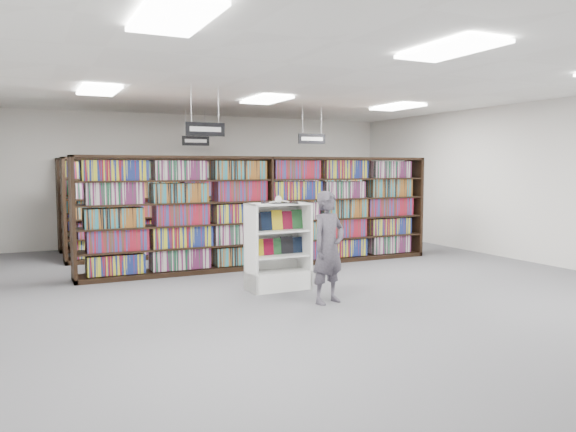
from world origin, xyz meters
name	(u,v)px	position (x,y,z in m)	size (l,w,h in m)	color
floor	(316,286)	(0.00, 0.00, 0.00)	(12.00, 12.00, 0.00)	#545459
ceiling	(317,83)	(0.00, 0.00, 3.20)	(10.00, 12.00, 0.10)	white
wall_back	(204,179)	(0.00, 6.00, 1.60)	(10.00, 0.10, 3.20)	silver
wall_right	(541,183)	(5.00, 0.00, 1.60)	(0.10, 12.00, 3.20)	silver
bookshelf_row_near	(267,212)	(0.00, 2.00, 1.05)	(7.00, 0.60, 2.10)	black
bookshelf_row_mid	(231,205)	(0.00, 4.00, 1.05)	(7.00, 0.60, 2.10)	black
bookshelf_row_far	(208,201)	(0.00, 5.70, 1.05)	(7.00, 0.60, 2.10)	black
aisle_sign_left	(205,128)	(-1.50, 1.00, 2.53)	(0.65, 0.02, 0.80)	#B2B2B7
aisle_sign_right	(312,138)	(1.50, 3.00, 2.53)	(0.65, 0.02, 0.80)	#B2B2B7
aisle_sign_center	(196,140)	(-0.50, 5.00, 2.53)	(0.65, 0.02, 0.80)	#B2B2B7
troffer_front_left	(173,17)	(-3.00, -3.00, 3.16)	(0.60, 1.20, 0.04)	white
troffer_front_center	(450,49)	(0.00, -3.00, 3.16)	(0.60, 1.20, 0.04)	white
troffer_back_left	(99,90)	(-3.00, 2.00, 3.16)	(0.60, 1.20, 0.04)	white
troffer_back_center	(266,100)	(0.00, 2.00, 3.16)	(0.60, 1.20, 0.04)	white
troffer_back_right	(397,107)	(3.00, 2.00, 3.16)	(0.60, 1.20, 0.04)	white
endcap_display	(277,259)	(-0.64, 0.09, 0.47)	(0.98, 0.51, 1.35)	white
open_book	(279,201)	(-0.63, 0.04, 1.38)	(0.65, 0.53, 0.13)	black
shopper	(328,247)	(-0.37, -1.03, 0.79)	(0.57, 0.38, 1.57)	#534E5A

